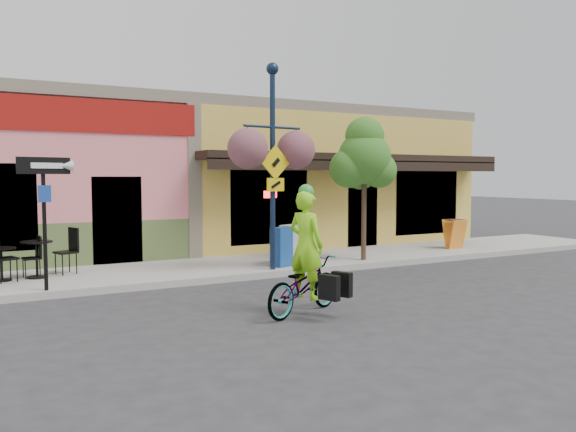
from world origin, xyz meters
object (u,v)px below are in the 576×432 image
at_px(lamp_post, 273,167).
at_px(newspaper_box_blue, 281,247).
at_px(cyclist_rider, 306,260).
at_px(one_way_sign, 45,224).
at_px(newspaper_box_grey, 291,244).
at_px(street_tree, 364,188).
at_px(bicycle, 303,285).
at_px(building, 183,178).

relative_size(lamp_post, newspaper_box_blue, 5.09).
bearing_deg(cyclist_rider, newspaper_box_blue, -44.60).
height_order(one_way_sign, newspaper_box_blue, one_way_sign).
bearing_deg(newspaper_box_grey, newspaper_box_blue, -173.64).
bearing_deg(lamp_post, newspaper_box_grey, 28.36).
relative_size(lamp_post, street_tree, 1.27).
bearing_deg(newspaper_box_grey, cyclist_rider, -139.57).
height_order(bicycle, newspaper_box_grey, newspaper_box_grey).
relative_size(cyclist_rider, newspaper_box_blue, 1.95).
bearing_deg(building, street_tree, -67.30).
distance_m(bicycle, newspaper_box_grey, 4.45).
bearing_deg(building, lamp_post, -90.21).
relative_size(bicycle, cyclist_rider, 1.01).
height_order(lamp_post, street_tree, lamp_post).
xyz_separation_m(cyclist_rider, one_way_sign, (-3.74, 3.34, 0.50)).
bearing_deg(newspaper_box_blue, cyclist_rider, -127.81).
relative_size(bicycle, newspaper_box_grey, 1.90).
distance_m(one_way_sign, newspaper_box_blue, 5.32).
bearing_deg(lamp_post, newspaper_box_blue, 31.84).
distance_m(bicycle, cyclist_rider, 0.43).
bearing_deg(building, newspaper_box_grey, -83.12).
relative_size(cyclist_rider, lamp_post, 0.38).
relative_size(cyclist_rider, newspaper_box_grey, 1.89).
bearing_deg(newspaper_box_grey, building, 72.62).
height_order(bicycle, one_way_sign, one_way_sign).
bearing_deg(street_tree, cyclist_rider, -136.24).
height_order(cyclist_rider, street_tree, street_tree).
xyz_separation_m(bicycle, street_tree, (3.91, 3.70, 1.53)).
distance_m(building, newspaper_box_blue, 6.63).
distance_m(cyclist_rider, newspaper_box_blue, 4.07).
xyz_separation_m(bicycle, lamp_post, (1.17, 3.47, 2.04)).
bearing_deg(street_tree, lamp_post, -175.35).
xyz_separation_m(bicycle, cyclist_rider, (0.05, 0.00, 0.43)).
distance_m(cyclist_rider, one_way_sign, 5.04).
xyz_separation_m(cyclist_rider, lamp_post, (1.12, 3.47, 1.61)).
relative_size(bicycle, street_tree, 0.49).
bearing_deg(bicycle, lamp_post, -41.50).
bearing_deg(newspaper_box_blue, lamp_post, -158.27).
relative_size(building, street_tree, 4.90).
relative_size(building, one_way_sign, 7.26).
bearing_deg(cyclist_rider, lamp_post, -40.76).
bearing_deg(newspaper_box_grey, street_tree, -33.02).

